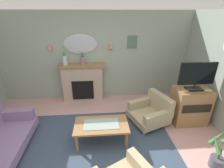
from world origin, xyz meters
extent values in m
cube|color=#C6938E|center=(0.00, 0.00, -0.05)|extent=(6.63, 5.83, 0.10)
cube|color=#93A393|center=(0.00, 2.47, 1.30)|extent=(6.63, 0.10, 2.60)
cube|color=#38475B|center=(0.00, 0.20, 0.01)|extent=(3.20, 2.40, 0.01)
cube|color=tan|center=(-0.43, 2.26, 0.55)|extent=(1.20, 0.28, 1.10)
cube|color=black|center=(-0.43, 2.16, 0.38)|extent=(0.64, 0.12, 0.60)
cube|color=olive|center=(-0.43, 2.24, 1.13)|extent=(1.36, 0.36, 0.06)
cylinder|color=silver|center=(-0.88, 2.22, 1.29)|extent=(0.13, 0.13, 0.26)
cone|color=#38753D|center=(-0.88, 2.22, 1.50)|extent=(0.10, 0.10, 0.16)
cylinder|color=#9E6084|center=(-0.38, 2.22, 1.27)|extent=(0.11, 0.11, 0.22)
cone|color=#2D6633|center=(-0.38, 2.22, 1.46)|extent=(0.10, 0.10, 0.16)
ellipsoid|color=#B2BCC6|center=(-0.43, 2.39, 1.71)|extent=(0.96, 0.06, 0.56)
cone|color=#D17066|center=(-1.28, 2.34, 1.66)|extent=(0.14, 0.14, 0.14)
cone|color=#D17066|center=(0.42, 2.34, 1.66)|extent=(0.14, 0.14, 0.14)
cube|color=#4C6B56|center=(1.07, 2.40, 1.75)|extent=(0.28, 0.03, 0.36)
cube|color=olive|center=(0.10, 0.39, 0.42)|extent=(1.10, 0.60, 0.04)
cube|color=#8C9E99|center=(0.10, 0.39, 0.44)|extent=(0.72, 0.36, 0.01)
cylinder|color=olive|center=(-0.39, 0.15, 0.20)|extent=(0.06, 0.06, 0.40)
cylinder|color=olive|center=(0.59, 0.15, 0.20)|extent=(0.06, 0.06, 0.40)
cylinder|color=olive|center=(-0.39, 0.63, 0.20)|extent=(0.06, 0.06, 0.40)
cylinder|color=olive|center=(0.59, 0.63, 0.20)|extent=(0.06, 0.06, 0.40)
cube|color=gray|center=(-1.81, 0.15, 0.19)|extent=(0.87, 1.71, 0.18)
cube|color=gray|center=(-1.83, 0.93, 0.40)|extent=(0.76, 0.17, 0.24)
cylinder|color=olive|center=(-1.49, 0.93, 0.05)|extent=(0.07, 0.07, 0.10)
cylinder|color=olive|center=(-2.17, 0.92, 0.05)|extent=(0.07, 0.07, 0.10)
cube|color=tan|center=(1.26, 0.93, 0.18)|extent=(1.03, 1.03, 0.16)
cube|color=tan|center=(1.58, 1.05, 0.48)|extent=(0.43, 0.81, 0.45)
cube|color=tan|center=(1.14, 1.25, 0.37)|extent=(0.72, 0.38, 0.22)
cube|color=tan|center=(1.38, 0.61, 0.37)|extent=(0.72, 0.38, 0.22)
cylinder|color=olive|center=(0.82, 1.13, 0.05)|extent=(0.06, 0.06, 0.10)
cylinder|color=olive|center=(1.06, 0.49, 0.05)|extent=(0.06, 0.06, 0.10)
cylinder|color=olive|center=(1.46, 1.37, 0.05)|extent=(0.06, 0.06, 0.10)
cylinder|color=olive|center=(1.69, 0.73, 0.05)|extent=(0.06, 0.06, 0.10)
cylinder|color=olive|center=(0.57, -0.34, 0.05)|extent=(0.06, 0.06, 0.10)
cube|color=olive|center=(2.26, 0.91, 0.45)|extent=(0.80, 0.56, 0.90)
cube|color=black|center=(2.26, 0.63, 0.54)|extent=(0.68, 0.02, 0.20)
cube|color=black|center=(2.26, 0.89, 0.92)|extent=(0.36, 0.24, 0.03)
cylinder|color=black|center=(2.26, 0.89, 0.98)|extent=(0.04, 0.04, 0.10)
cube|color=black|center=(2.26, 0.89, 1.29)|extent=(0.84, 0.04, 0.52)
cube|color=black|center=(2.26, 0.87, 1.29)|extent=(0.80, 0.01, 0.48)
cylinder|color=#474C56|center=(2.11, -0.40, 0.10)|extent=(0.23, 0.23, 0.20)
cylinder|color=brown|center=(2.11, -0.40, 0.31)|extent=(0.04, 0.04, 0.22)
cone|color=#38753D|center=(2.09, -0.27, 0.55)|extent=(0.31, 0.13, 0.28)
cone|color=#38753D|center=(1.98, -0.41, 0.55)|extent=(0.10, 0.29, 0.30)
camera|label=1|loc=(0.11, -2.22, 2.51)|focal=25.24mm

